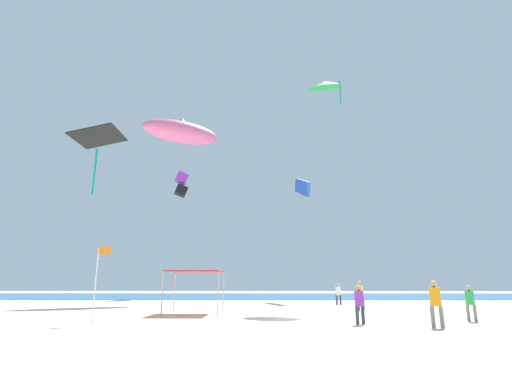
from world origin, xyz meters
TOP-DOWN VIEW (x-y plane):
  - ground at (0.00, 0.00)m, footprint 110.00×110.00m
  - ocean_strip at (0.00, 29.82)m, footprint 110.00×22.31m
  - canopy_tent at (-5.52, 2.67)m, footprint 3.08×2.92m
  - person_near_tent at (2.53, -2.67)m, footprint 0.42×0.39m
  - person_leftmost at (5.33, -3.72)m, footprint 0.47×0.43m
  - person_central at (4.70, 5.68)m, footprint 0.49×0.43m
  - person_rightmost at (4.43, 11.48)m, footprint 0.44×0.39m
  - person_far_shore at (8.02, -1.26)m, footprint 0.38×0.38m
  - banner_flag at (-9.02, -2.45)m, footprint 0.61×0.06m
  - kite_parafoil_blue at (2.60, 18.48)m, footprint 1.17×4.91m
  - kite_box_purple at (-11.56, 25.17)m, footprint 1.95×1.75m
  - kite_inflatable_pink at (-9.78, 15.91)m, footprint 7.89×5.79m
  - kite_delta_green at (3.91, 10.21)m, footprint 3.73×3.74m
  - kite_diamond_black at (-11.79, 2.13)m, footprint 2.71×2.76m

SIDE VIEW (x-z plane):
  - ground at x=0.00m, z-range -0.10..0.00m
  - ocean_strip at x=0.00m, z-range 0.00..0.03m
  - person_far_shore at x=8.02m, z-range 0.14..1.75m
  - person_near_tent at x=2.53m, z-range 0.14..1.78m
  - person_rightmost at x=4.43m, z-range 0.14..1.78m
  - person_leftmost at x=5.33m, z-range 0.16..1.98m
  - person_central at x=4.70m, z-range 0.16..1.98m
  - banner_flag at x=-9.02m, z-range 0.36..3.70m
  - canopy_tent at x=-5.52m, z-range 1.07..3.45m
  - kite_diamond_black at x=-11.79m, z-range 8.30..12.35m
  - kite_parafoil_blue at x=2.60m, z-range 9.86..12.85m
  - kite_box_purple at x=-11.56m, z-range 11.89..15.05m
  - kite_inflatable_pink at x=-9.78m, z-range 15.17..17.93m
  - kite_delta_green at x=3.91m, z-range 17.12..19.96m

